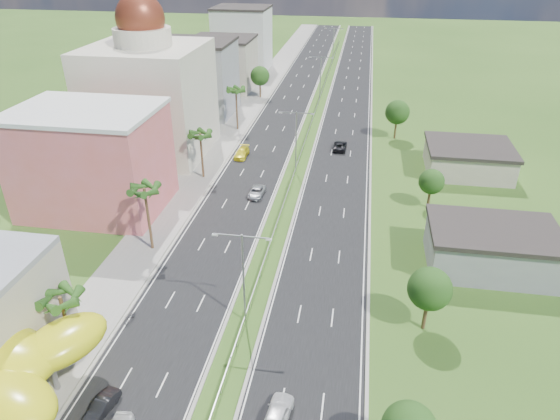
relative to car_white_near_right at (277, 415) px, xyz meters
The scene contains 30 objects.
ground 6.10m from the car_white_near_right, 158.69° to the left, with size 500.00×500.00×0.00m, color #2D5119.
road_left 93.13m from the car_white_near_right, 98.10° to the left, with size 11.00×260.00×0.04m, color black.
road_right 92.22m from the car_white_near_right, 88.83° to the left, with size 11.00×260.00×0.04m, color black.
sidewalk_left 94.93m from the car_white_near_right, 103.79° to the left, with size 7.00×260.00×0.12m, color gray.
median_guardrail 74.40m from the car_white_near_right, 94.33° to the left, with size 0.10×216.06×0.76m.
streetlight_median_b 14.65m from the car_white_near_right, 114.76° to the left, with size 6.04×0.25×11.00m.
streetlight_median_c 52.82m from the car_white_near_right, 96.15° to the left, with size 6.04×0.25×11.00m.
streetlight_median_d 97.53m from the car_white_near_right, 93.31° to the left, with size 6.04×0.25×11.00m.
streetlight_median_e 142.42m from the car_white_near_right, 92.26° to the left, with size 6.04×0.25×11.00m.
pink_shophouse 48.41m from the car_white_near_right, 134.52° to the left, with size 20.00×15.00×15.00m, color #D76058.
domed_building 67.16m from the car_white_near_right, 120.45° to the left, with size 20.00×20.00×28.70m.
midrise_grey 88.71m from the car_white_near_right, 111.65° to the left, with size 16.00×15.00×16.00m, color gray.
midrise_beige 109.32m from the car_white_near_right, 107.39° to the left, with size 16.00×15.00×13.00m, color #ACA48E.
midrise_white 131.56m from the car_white_near_right, 104.39° to the left, with size 16.00×15.00×18.00m, color silver.
shed_near 35.25m from the car_white_near_right, 50.55° to the left, with size 15.00×10.00×5.00m, color gray.
shed_far 62.18m from the car_white_near_right, 66.91° to the left, with size 14.00×12.00×4.40m, color #ACA48E.
palm_tree_b 22.40m from the car_white_near_right, 168.77° to the left, with size 3.60×3.60×8.10m.
palm_tree_c 33.00m from the car_white_near_right, 131.12° to the left, with size 3.60×3.60×9.60m.
palm_tree_d 52.13m from the car_white_near_right, 114.11° to the left, with size 3.60×3.60×8.60m.
palm_tree_e 75.58m from the car_white_near_right, 106.31° to the left, with size 3.60×3.60×9.40m.
leafy_tree_lfar 99.57m from the car_white_near_right, 102.26° to the left, with size 4.90×4.90×8.05m.
leafy_tree_rb 19.97m from the car_white_near_right, 46.69° to the left, with size 4.55×4.55×7.47m.
leafy_tree_rc 45.39m from the car_white_near_right, 68.79° to the left, with size 3.85×3.85×6.33m.
leafy_tree_rd 73.40m from the car_white_near_right, 80.27° to the left, with size 4.90×4.90×8.05m.
car_dark_left 15.39m from the car_white_near_right, behind, with size 1.38×3.95×1.30m, color black.
car_silver_mid_left 43.02m from the car_white_near_right, 104.15° to the left, with size 2.20×4.77×1.33m, color #93969A.
car_yellow_far_left 59.58m from the car_white_near_right, 106.21° to the left, with size 2.18×5.36×1.56m, color yellow.
car_white_near_right is the anchor object (origin of this frame).
car_dark_far_right 64.07m from the car_white_near_right, 88.65° to the left, with size 2.48×5.37×1.49m, color black.
motorcycle 20.55m from the car_white_near_right, 150.72° to the left, with size 0.56×1.86×1.19m, color black.
Camera 1 is at (10.59, -30.69, 36.68)m, focal length 32.00 mm.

